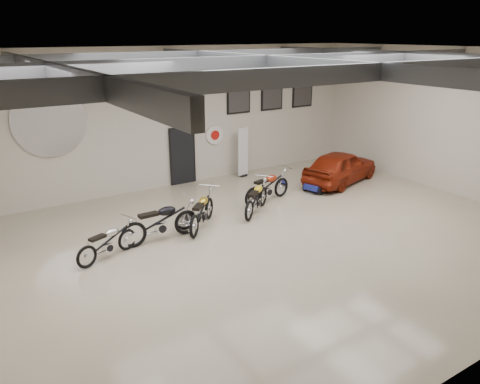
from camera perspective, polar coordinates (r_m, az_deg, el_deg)
floor at (r=12.85m, az=2.92°, el=-6.11°), size 16.00×12.00×0.01m
ceiling at (r=11.66m, az=3.34°, el=16.78°), size 16.00×12.00×0.01m
back_wall at (r=17.13m, az=-8.83°, el=8.82°), size 16.00×0.02×5.00m
right_wall at (r=17.83m, az=24.68°, el=7.73°), size 0.02×12.00×5.00m
ceiling_beams at (r=11.67m, az=3.31°, el=15.55°), size 15.80×11.80×0.32m
door at (r=17.59m, az=-7.04°, el=4.33°), size 0.92×0.08×2.10m
logo_plaque at (r=15.86m, az=-22.20°, el=7.97°), size 2.30×0.06×1.16m
poster_left at (r=18.42m, az=-0.18°, el=11.62°), size 1.05×0.08×1.35m
poster_mid at (r=19.32m, az=3.91°, el=11.92°), size 1.05×0.08×1.35m
poster_right at (r=20.31m, az=7.63°, el=12.13°), size 1.05×0.08×1.35m
oil_sign at (r=18.08m, az=-3.11°, el=6.96°), size 0.72×0.10×0.72m
banner_stand at (r=18.38m, az=0.38°, el=4.82°), size 0.56×0.33×1.92m
motorcycle_silver at (r=12.22m, az=-15.90°, el=-5.83°), size 1.86×1.13×0.93m
motorcycle_black at (r=12.89m, az=-9.68°, el=-3.50°), size 2.22×0.73×1.15m
motorcycle_gold at (r=13.59m, az=-4.69°, el=-2.27°), size 1.92×1.89×1.07m
motorcycle_yellow at (r=14.67m, az=2.01°, el=-0.68°), size 1.95×1.68×1.03m
motorcycle_red at (r=15.67m, az=3.35°, el=0.70°), size 2.18×1.09×1.09m
go_kart at (r=17.27m, az=10.05°, el=1.31°), size 1.77×1.13×0.59m
vintage_car at (r=18.09m, az=12.15°, el=3.05°), size 2.45×3.92×1.24m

